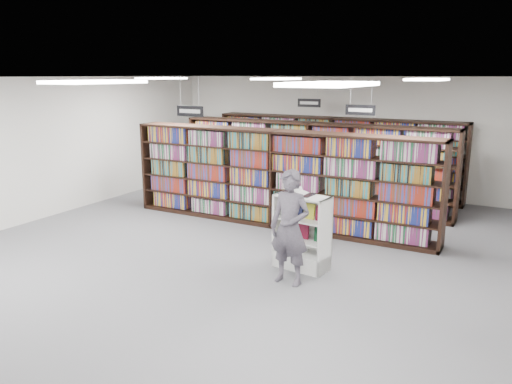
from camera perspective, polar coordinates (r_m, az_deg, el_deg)
The scene contains 18 objects.
floor at distance 9.40m, azimuth -3.19°, elevation -6.94°, with size 12.00×12.00×0.00m, color #525257.
ceiling at distance 8.82m, azimuth -3.46°, elevation 12.95°, with size 10.00×12.00×0.10m, color white.
wall_back at distance 14.38m, azimuth 9.39°, elevation 6.53°, with size 10.00×0.10×3.20m, color silver.
wall_left at distance 12.33m, azimuth -23.60°, elevation 4.49°, with size 0.10×12.00×3.20m, color silver.
bookshelf_row_near at distance 10.80m, azimuth 2.29°, elevation 1.54°, with size 7.00×0.60×2.10m.
bookshelf_row_mid at distance 12.60m, azimuth 6.30°, elevation 3.16°, with size 7.00×0.60×2.10m.
bookshelf_row_far at distance 14.17m, azimuth 8.90°, elevation 4.20°, with size 7.00×0.60×2.10m.
aisle_sign_left at distance 10.51m, azimuth -7.56°, elevation 9.26°, with size 0.65×0.02×0.80m.
aisle_sign_right at distance 10.99m, azimuth 11.84°, elevation 9.27°, with size 0.65×0.02×0.80m.
aisle_sign_center at distance 13.54m, azimuth 6.09°, elevation 10.18°, with size 0.65×0.02×0.80m.
troffer_front_center at distance 6.47m, azimuth -17.87°, elevation 11.88°, with size 0.60×1.20×0.04m, color white.
troffer_front_right at distance 4.80m, azimuth 8.56°, elevation 12.09°, with size 0.60×1.20×0.04m, color white.
troffer_back_left at distance 12.20m, azimuth -10.70°, elevation 12.65°, with size 0.60×1.20×0.04m, color white.
troffer_back_center at distance 10.58m, azimuth 2.39°, elevation 12.80°, with size 0.60×1.20×0.04m, color white.
troffer_back_right at distance 9.65m, azimuth 19.00°, elevation 12.06°, with size 0.60×1.20×0.04m, color white.
endcap_display at distance 8.60m, azimuth 5.35°, elevation -5.80°, with size 0.97×0.57×1.29m.
open_book at distance 8.42m, azimuth 4.64°, elevation -0.01°, with size 0.58×0.37×0.13m.
shopper at distance 7.82m, azimuth 3.89°, elevation -4.08°, with size 0.67×0.44×1.83m, color #544E5A.
Camera 1 is at (4.64, -7.51, 3.25)m, focal length 35.00 mm.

